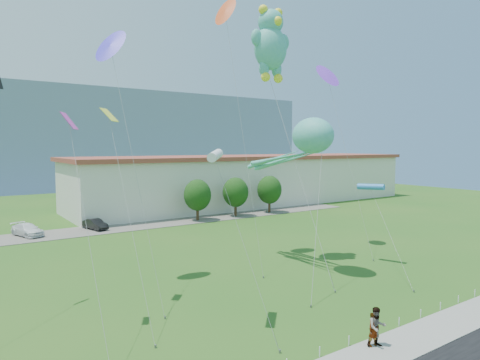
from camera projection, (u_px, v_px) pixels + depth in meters
name	position (u px, v px, depth m)	size (l,w,h in m)	color
ground	(343.00, 331.00, 22.55)	(160.00, 160.00, 0.00)	#255818
sidewalk	(387.00, 351.00, 20.29)	(80.00, 2.50, 0.10)	gray
parking_strip	(120.00, 227.00, 51.32)	(70.00, 6.00, 0.06)	#59544C
hill_ridge	(18.00, 137.00, 120.20)	(160.00, 50.00, 25.00)	gray
warehouse	(251.00, 179.00, 73.06)	(61.00, 15.00, 8.20)	beige
rope_fence	(362.00, 336.00, 21.46)	(26.05, 0.05, 0.50)	white
tree_near	(197.00, 195.00, 55.87)	(3.60, 3.60, 5.47)	#3F2B19
tree_mid	(236.00, 192.00, 59.26)	(3.60, 3.60, 5.47)	#3F2B19
tree_far	(269.00, 190.00, 62.64)	(3.60, 3.60, 5.47)	#3F2B19
pedestrian_left	(373.00, 330.00, 20.60)	(0.59, 0.39, 1.63)	gray
pedestrian_right	(377.00, 327.00, 20.58)	(0.93, 0.73, 1.92)	gray
parked_car_white	(27.00, 230.00, 46.28)	(1.85, 4.56, 1.32)	white
parked_car_black	(95.00, 224.00, 49.88)	(1.30, 3.72, 1.23)	black
octopus_kite	(301.00, 145.00, 32.99)	(6.26, 11.71, 11.89)	teal
teddy_bear_kite	(271.00, 43.00, 35.41)	(3.88, 10.38, 21.25)	teal
small_kite_white	(216.00, 157.00, 22.76)	(1.04, 5.75, 9.70)	white
small_kite_yellow	(114.00, 138.00, 25.35)	(1.29, 8.04, 12.08)	#EFF239
small_kite_pink	(73.00, 146.00, 21.77)	(1.29, 7.84, 11.50)	#EF35B7
small_kite_orange	(226.00, 18.00, 36.89)	(2.50, 8.30, 22.12)	#D74717
small_kite_blue	(112.00, 51.00, 29.75)	(1.80, 9.28, 17.47)	#2F25D2
small_kite_cyan	(371.00, 187.00, 35.37)	(3.86, 7.72, 6.83)	#2D7ACC
small_kite_purple	(329.00, 79.00, 40.84)	(1.88, 7.29, 17.22)	purple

